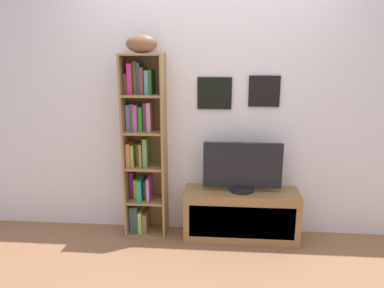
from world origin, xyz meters
TOP-DOWN VIEW (x-y plane):
  - back_wall at (0.00, 1.13)m, footprint 4.80×0.08m
  - bookshelf at (-0.61, 0.99)m, footprint 0.38×0.27m
  - football at (-0.58, 0.97)m, footprint 0.28×0.18m
  - tv_stand at (0.33, 0.92)m, footprint 1.06×0.34m
  - television at (0.33, 0.93)m, footprint 0.72×0.22m

SIDE VIEW (x-z plane):
  - tv_stand at x=0.33m, z-range 0.00..0.48m
  - television at x=0.33m, z-range 0.48..0.94m
  - bookshelf at x=-0.61m, z-range 0.01..1.73m
  - back_wall at x=0.00m, z-range 0.00..2.55m
  - football at x=-0.58m, z-range 1.72..1.89m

